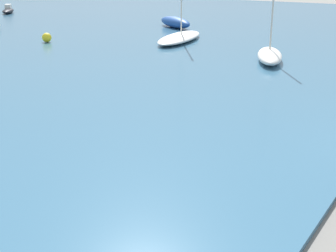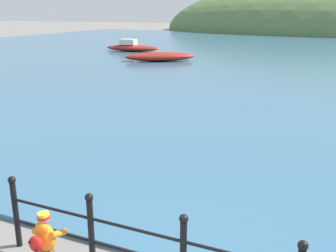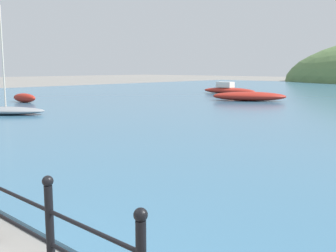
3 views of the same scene
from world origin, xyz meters
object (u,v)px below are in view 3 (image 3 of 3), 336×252
at_px(boat_green_fishing, 2,110).
at_px(boat_twin_mast, 24,98).
at_px(boat_nearest_quay, 249,96).
at_px(boat_blue_hull, 228,90).

relative_size(boat_green_fishing, boat_twin_mast, 2.36).
xyz_separation_m(boat_nearest_quay, boat_blue_hull, (-5.22, 5.26, 0.02)).
height_order(boat_green_fishing, boat_blue_hull, boat_green_fishing).
height_order(boat_nearest_quay, boat_blue_hull, boat_blue_hull).
bearing_deg(boat_green_fishing, boat_blue_hull, 91.44).
xyz_separation_m(boat_nearest_quay, boat_twin_mast, (-10.20, -11.03, -0.02)).
distance_m(boat_nearest_quay, boat_green_fishing, 15.78).
height_order(boat_blue_hull, boat_twin_mast, boat_blue_hull).
relative_size(boat_green_fishing, boat_blue_hull, 1.02).
height_order(boat_green_fishing, boat_twin_mast, boat_green_fishing).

